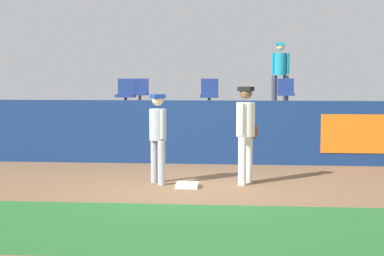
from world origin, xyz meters
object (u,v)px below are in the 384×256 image
Objects in this scene: seat_front_left at (126,93)px; seat_front_center at (209,93)px; player_runner_visitor at (158,132)px; spectator_hooded at (280,70)px; first_base at (187,185)px; player_fielder_home at (246,128)px; seat_back_right at (286,92)px; seat_back_left at (140,91)px.

seat_front_center is at bearing -0.01° from seat_front_left.
player_runner_visitor is 0.89× the size of spectator_hooded.
first_base is 1.54m from player_fielder_home.
player_fielder_home reaches higher than first_base.
seat_back_right is at bearing 23.13° from seat_front_left.
spectator_hooded reaches higher than seat_front_left.
player_fielder_home is at bearing -52.53° from seat_front_left.
seat_front_center is (0.14, 4.47, 1.56)m from first_base.
spectator_hooded is at bearing -168.05° from player_fielder_home.
seat_back_right is at bearing 104.80° from spectator_hooded.
spectator_hooded is at bearing 73.49° from first_base.
seat_back_left is 4.15m from spectator_hooded.
spectator_hooded is at bearing 10.21° from seat_back_left.
player_runner_visitor is at bearing -76.93° from seat_back_left.
first_base is at bearing -65.72° from seat_front_left.
player_runner_visitor is at bearing -114.96° from seat_back_right.
first_base is 6.75m from seat_back_left.
seat_front_left reaches higher than player_fielder_home.
first_base is at bearing -72.60° from seat_back_left.
player_runner_visitor is at bearing -99.80° from seat_front_center.
seat_back_right is (2.78, 5.97, 0.63)m from player_runner_visitor.
first_base is 0.48× the size of seat_back_left.
seat_front_left is 4.85m from spectator_hooded.
seat_back_right is at bearing -170.28° from player_fielder_home.
seat_back_left reaches higher than player_runner_visitor.
player_runner_visitor is 2.01× the size of seat_front_center.
seat_back_right is at bearing 0.00° from seat_back_left.
player_fielder_home is 5.09m from seat_front_left.
player_fielder_home is 1.65m from player_runner_visitor.
seat_back_left is 2.77m from seat_front_center.
first_base is 0.24× the size of player_runner_visitor.
player_fielder_home is 2.17× the size of seat_back_left.
spectator_hooded reaches higher than seat_back_left.
seat_back_right is 4.16m from seat_back_left.
player_runner_visitor is 2.01× the size of seat_front_left.
seat_back_left is (-1.97, 6.27, 1.56)m from first_base.
first_base is 0.21× the size of spectator_hooded.
first_base is 0.48× the size of seat_front_center.
first_base is 4.74m from seat_front_center.
seat_back_left is at bearing 139.46° from seat_front_center.
seat_back_left is at bearing 158.44° from player_runner_visitor.
spectator_hooded is at bearing 52.56° from seat_front_center.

